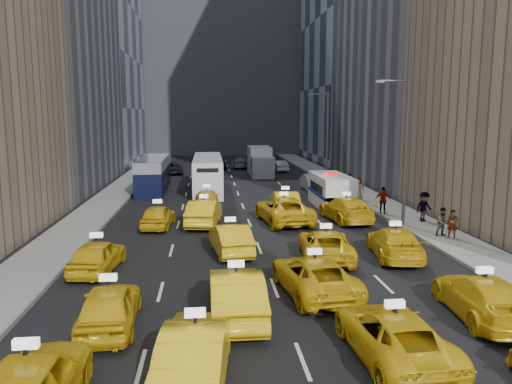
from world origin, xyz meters
TOP-DOWN VIEW (x-y plane):
  - ground at (0.00, 0.00)m, footprint 160.00×160.00m
  - sidewalk_west at (-10.50, 25.00)m, footprint 3.00×90.00m
  - sidewalk_east at (10.50, 25.00)m, footprint 3.00×90.00m
  - curb_west at (-9.05, 25.00)m, footprint 0.15×90.00m
  - curb_east at (9.05, 25.00)m, footprint 0.15×90.00m
  - building_west_far at (-20.50, 54.00)m, footprint 16.00×22.00m
  - building_backdrop at (0.00, 72.00)m, footprint 30.00×12.00m
  - streetlight_near at (9.18, 12.00)m, footprint 2.15×0.22m
  - streetlight_far at (9.18, 32.00)m, footprint 2.15×0.22m
  - taxi_1 at (-2.96, -4.55)m, footprint 2.13×4.85m
  - taxi_2 at (2.59, -4.06)m, footprint 2.56×5.10m
  - taxi_4 at (-5.81, -1.24)m, footprint 1.95×4.44m
  - taxi_5 at (-1.68, -0.75)m, footprint 1.81×5.07m
  - taxi_6 at (1.45, 1.24)m, footprint 3.01×5.48m
  - taxi_7 at (6.66, -1.60)m, footprint 2.47×5.20m
  - taxi_8 at (-7.48, 4.82)m, footprint 2.12×4.35m
  - taxi_9 at (-1.52, 7.19)m, footprint 2.19×4.74m
  - taxi_10 at (2.96, 5.72)m, footprint 2.92×5.30m
  - taxi_11 at (6.34, 5.67)m, footprint 2.73×5.28m
  - taxi_12 at (-5.67, 13.28)m, footprint 2.03×4.29m
  - taxi_13 at (-2.86, 13.63)m, footprint 2.38×5.13m
  - taxi_14 at (2.20, 13.94)m, footprint 3.45×6.25m
  - taxi_15 at (6.27, 13.99)m, footprint 2.77×5.65m
  - taxi_16 at (-2.69, 19.10)m, footprint 1.84×4.40m
  - taxi_17 at (2.77, 17.04)m, footprint 1.83×4.81m
  - nypd_van at (6.56, 19.11)m, footprint 3.10×6.24m
  - double_decker at (-7.47, 28.44)m, footprint 2.76×10.14m
  - city_bus at (-2.61, 27.90)m, footprint 4.02×12.02m
  - box_truck at (3.30, 38.73)m, footprint 2.55×7.05m
  - misc_car_0 at (6.84, 27.19)m, footprint 1.70×4.68m
  - misc_car_1 at (-6.74, 40.94)m, footprint 2.89×5.16m
  - misc_car_2 at (1.48, 46.53)m, footprint 2.09×4.88m
  - misc_car_3 at (-1.20, 45.66)m, footprint 2.07×4.30m
  - misc_car_4 at (5.96, 42.15)m, footprint 1.82×4.21m
  - pedestrian_0 at (10.70, 8.52)m, footprint 0.67×0.55m
  - pedestrian_1 at (10.39, 9.01)m, footprint 0.81×0.48m
  - pedestrian_2 at (10.96, 12.77)m, footprint 1.32×0.89m
  - pedestrian_3 at (9.24, 15.50)m, footprint 1.17×0.79m
  - pedestrian_4 at (9.24, 21.00)m, footprint 1.00×0.77m
  - pedestrian_5 at (9.49, 24.31)m, footprint 1.59×0.98m

SIDE VIEW (x-z plane):
  - ground at x=0.00m, z-range 0.00..0.00m
  - sidewalk_west at x=-10.50m, z-range 0.00..0.15m
  - sidewalk_east at x=10.50m, z-range 0.00..0.15m
  - curb_west at x=-9.05m, z-range 0.00..0.18m
  - curb_east at x=9.05m, z-range 0.00..0.18m
  - misc_car_4 at x=5.96m, z-range 0.00..1.35m
  - misc_car_1 at x=-6.74m, z-range 0.00..1.36m
  - taxi_2 at x=2.59m, z-range 0.00..1.38m
  - misc_car_2 at x=1.48m, z-range 0.00..1.40m
  - taxi_10 at x=2.96m, z-range 0.00..1.40m
  - misc_car_3 at x=-1.20m, z-range 0.00..1.42m
  - taxi_12 at x=-5.67m, z-range 0.00..1.42m
  - taxi_8 at x=-7.48m, z-range 0.00..1.43m
  - taxi_6 at x=1.45m, z-range 0.00..1.45m
  - taxi_7 at x=6.66m, z-range 0.00..1.46m
  - taxi_11 at x=6.34m, z-range 0.00..1.46m
  - taxi_16 at x=-2.69m, z-range 0.00..1.49m
  - taxi_4 at x=-5.81m, z-range 0.00..1.49m
  - taxi_9 at x=-1.52m, z-range 0.00..1.50m
  - misc_car_0 at x=6.84m, z-range 0.00..1.54m
  - taxi_1 at x=-2.96m, z-range 0.00..1.55m
  - taxi_17 at x=2.77m, z-range 0.00..1.56m
  - taxi_15 at x=6.27m, z-range 0.00..1.58m
  - taxi_13 at x=-2.86m, z-range 0.00..1.63m
  - taxi_14 at x=2.20m, z-range 0.00..1.66m
  - taxi_5 at x=-1.68m, z-range 0.00..1.66m
  - pedestrian_0 at x=10.70m, z-range 0.15..1.71m
  - pedestrian_1 at x=10.39m, z-range 0.15..1.75m
  - pedestrian_5 at x=9.49m, z-range 0.15..1.81m
  - pedestrian_4 at x=9.24m, z-range 0.15..1.95m
  - pedestrian_3 at x=9.24m, z-range 0.15..1.97m
  - pedestrian_2 at x=10.96m, z-range 0.15..2.03m
  - nypd_van at x=6.56m, z-range -0.12..2.45m
  - double_decker at x=-7.47m, z-range -0.02..2.90m
  - city_bus at x=-2.61m, z-range -0.01..3.03m
  - box_truck at x=3.30m, z-range -0.03..3.17m
  - streetlight_near at x=9.18m, z-range 0.42..9.42m
  - streetlight_far at x=9.18m, z-range 0.42..9.42m
  - building_backdrop at x=0.00m, z-range 0.00..40.00m
  - building_west_far at x=-20.50m, z-range 0.00..42.00m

